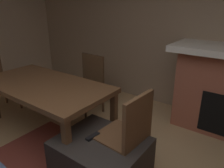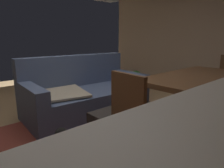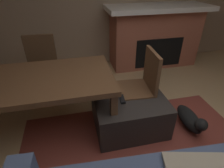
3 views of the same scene
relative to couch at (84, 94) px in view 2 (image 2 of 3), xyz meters
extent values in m
plane|color=tan|center=(-0.45, -0.61, -0.32)|extent=(8.50, 8.50, 0.00)
cube|color=#C4AA91|center=(3.10, -0.61, 0.96)|extent=(0.12, 5.93, 2.56)
cube|color=brown|center=(-0.19, -0.69, -0.32)|extent=(2.60, 2.00, 0.01)
cube|color=#4C5B7F|center=(0.00, -0.07, -0.11)|extent=(1.99, 1.10, 0.42)
cube|color=#4C5B7F|center=(0.03, 0.32, 0.36)|extent=(1.94, 0.32, 0.53)
cube|color=#4C5B7F|center=(0.88, -0.13, 0.20)|extent=(0.24, 0.99, 0.20)
cube|color=#4C5B7F|center=(-0.88, -0.02, 0.20)|extent=(0.24, 0.99, 0.20)
cube|color=tan|center=(-0.39, -0.05, 0.13)|extent=(0.74, 0.94, 0.03)
cube|color=#2D2826|center=(-0.19, -1.31, -0.11)|extent=(0.85, 0.71, 0.43)
cube|color=black|center=(-0.10, -1.31, 0.12)|extent=(0.06, 0.16, 0.02)
cube|color=brown|center=(0.88, -1.49, 0.39)|extent=(1.77, 0.90, 0.06)
cube|color=brown|center=(0.05, -1.10, 0.02)|extent=(0.07, 0.07, 0.68)
cube|color=brown|center=(1.70, -1.10, 0.02)|extent=(0.07, 0.07, 0.68)
cube|color=brown|center=(0.05, -1.88, 0.02)|extent=(0.07, 0.07, 0.68)
cube|color=brown|center=(-0.31, -1.49, 0.11)|extent=(0.47, 0.47, 0.04)
cube|color=brown|center=(-0.51, -1.47, 0.37)|extent=(0.07, 0.44, 0.48)
cylinder|color=brown|center=(-0.09, -1.30, -0.12)|extent=(0.04, 0.04, 0.41)
cylinder|color=brown|center=(-0.12, -1.70, -0.12)|extent=(0.04, 0.04, 0.41)
cylinder|color=brown|center=(-0.49, -1.27, -0.12)|extent=(0.04, 0.04, 0.41)
cylinder|color=brown|center=(-0.52, -1.67, -0.12)|extent=(0.04, 0.04, 0.41)
cylinder|color=brown|center=(1.84, -1.31, -0.12)|extent=(0.04, 0.04, 0.41)
cylinder|color=brown|center=(2.24, -1.27, -0.12)|extent=(0.04, 0.04, 0.41)
cylinder|color=#474C51|center=(1.76, 0.42, -0.22)|extent=(0.17, 0.17, 0.20)
ellipsoid|color=#387233|center=(1.76, 0.42, -0.01)|extent=(0.29, 0.29, 0.32)
ellipsoid|color=black|center=(-0.92, -1.12, -0.18)|extent=(0.22, 0.50, 0.19)
sphere|color=black|center=(-0.91, -0.90, -0.07)|extent=(0.14, 0.14, 0.14)
camera|label=1|loc=(-1.32, 0.05, 1.38)|focal=34.57mm
camera|label=2|loc=(-1.82, -2.73, 0.93)|focal=32.66mm
camera|label=3|loc=(0.40, 0.35, 1.40)|focal=29.57mm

